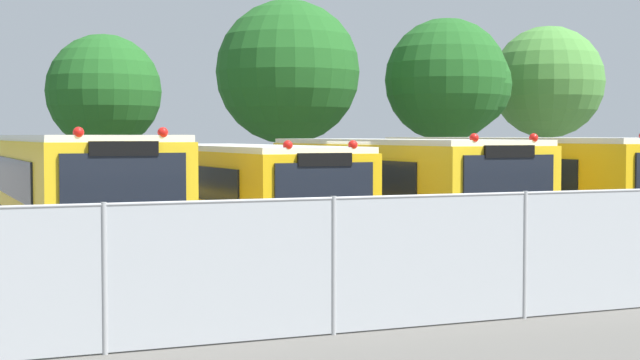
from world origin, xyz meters
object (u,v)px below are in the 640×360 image
object	(u,v)px
tree_3	(452,81)
tree_4	(548,83)
school_bus_1	(243,193)
school_bus_2	(392,186)
tree_2	(290,73)
school_bus_3	(522,183)
tree_1	(107,91)
school_bus_0	(73,191)
school_bus_4	(632,180)

from	to	relation	value
tree_3	tree_4	xyz separation A→B (m)	(5.27, 1.49, 0.12)
school_bus_1	school_bus_2	world-z (taller)	school_bus_2
tree_4	tree_2	bearing A→B (deg)	-175.43
school_bus_2	tree_2	bearing A→B (deg)	-97.34
school_bus_2	school_bus_3	bearing A→B (deg)	175.98
tree_1	tree_3	world-z (taller)	tree_3
school_bus_0	school_bus_2	size ratio (longest dim) A/B	1.04
tree_2	school_bus_0	bearing A→B (deg)	-130.42
school_bus_0	tree_1	size ratio (longest dim) A/B	1.84
school_bus_3	tree_4	size ratio (longest dim) A/B	1.54
tree_3	tree_2	bearing A→B (deg)	174.56
school_bus_0	school_bus_3	xyz separation A→B (m)	(11.06, -0.33, -0.03)
tree_3	school_bus_0	bearing A→B (deg)	-146.70
school_bus_0	tree_1	distance (m)	10.02
tree_3	school_bus_2	bearing A→B (deg)	-126.87
school_bus_4	tree_4	world-z (taller)	tree_4
school_bus_1	tree_2	xyz separation A→B (m)	(5.11, 10.53, 3.44)
school_bus_3	tree_1	bearing A→B (deg)	-48.92
tree_2	school_bus_1	bearing A→B (deg)	-115.87
school_bus_1	tree_4	world-z (taller)	tree_4
tree_2	tree_4	size ratio (longest dim) A/B	1.04
school_bus_4	tree_4	distance (m)	12.94
school_bus_4	tree_3	distance (m)	10.32
school_bus_0	tree_3	world-z (taller)	tree_3
school_bus_0	school_bus_3	size ratio (longest dim) A/B	0.98
school_bus_1	tree_1	bearing A→B (deg)	-82.92
tree_1	school_bus_3	bearing A→B (deg)	-48.24
school_bus_1	tree_1	distance (m)	9.98
school_bus_1	tree_4	size ratio (longest dim) A/B	1.33
tree_2	tree_4	bearing A→B (deg)	4.57
tree_2	tree_3	xyz separation A→B (m)	(6.09, -0.58, -0.18)
school_bus_1	school_bus_2	distance (m)	3.78
school_bus_0	school_bus_4	size ratio (longest dim) A/B	1.07
tree_1	tree_3	bearing A→B (deg)	1.98
school_bus_3	school_bus_2	bearing A→B (deg)	-4.61
school_bus_2	tree_3	distance (m)	12.78
school_bus_1	school_bus_3	world-z (taller)	school_bus_3
school_bus_1	school_bus_3	distance (m)	7.32
school_bus_4	school_bus_1	bearing A→B (deg)	0.25
school_bus_2	tree_3	world-z (taller)	tree_3
school_bus_3	tree_2	world-z (taller)	tree_2
school_bus_0	school_bus_1	world-z (taller)	school_bus_0
school_bus_2	school_bus_4	xyz separation A→B (m)	(7.32, 0.09, 0.01)
school_bus_1	tree_3	world-z (taller)	tree_3
school_bus_4	tree_3	size ratio (longest dim) A/B	1.44
school_bus_0	school_bus_1	size ratio (longest dim) A/B	1.14
school_bus_0	tree_1	bearing A→B (deg)	-105.32
tree_1	tree_4	bearing A→B (deg)	6.15
school_bus_0	school_bus_4	distance (m)	14.84
school_bus_0	school_bus_1	bearing A→B (deg)	176.90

